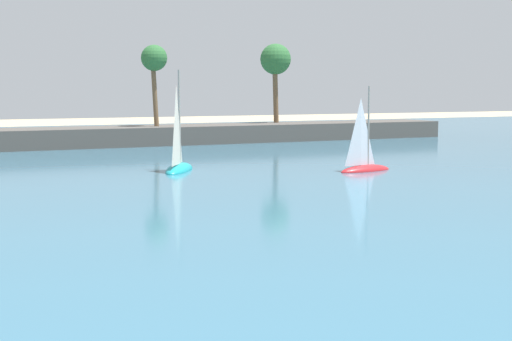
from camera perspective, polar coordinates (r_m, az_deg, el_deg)
name	(u,v)px	position (r m, az deg, el deg)	size (l,w,h in m)	color
sea	(8,158)	(56.94, -19.50, 0.95)	(220.00, 96.89, 0.06)	#386B84
sailboat_near_shore	(179,161)	(45.26, -6.30, 0.76)	(3.71, 4.84, 6.94)	teal
sailboat_toward_headland	(364,163)	(45.42, 8.82, 0.62)	(4.17, 1.86, 5.83)	red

